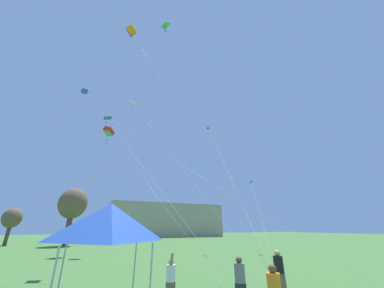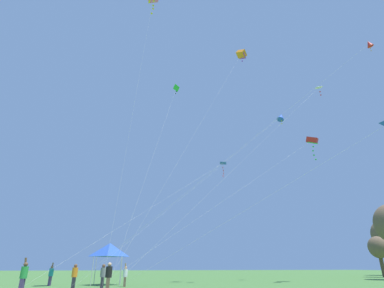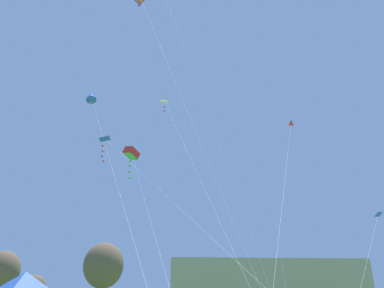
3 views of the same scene
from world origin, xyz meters
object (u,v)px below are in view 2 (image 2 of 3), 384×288
(kite_red_box_9, at_px, (312,141))
(person_black_shirt, at_px, (109,276))
(kite_blue_diamond_5, at_px, (281,117))
(festival_tent, at_px, (109,250))
(kite_red_diamond_2, at_px, (367,46))
(kite_orange_box_7, at_px, (241,54))
(person_teal_shirt, at_px, (51,274))
(kite_blue_delta_4, at_px, (382,128))
(person_grey_shirt, at_px, (103,275))
(kite_blue_delta_3, at_px, (222,164))
(kite_white_delta_1, at_px, (318,88))
(person_white_shirt, at_px, (125,275))
(person_green_shirt, at_px, (24,276))
(person_orange_shirt, at_px, (74,275))
(kite_green_delta_0, at_px, (176,90))

(kite_red_box_9, bearing_deg, person_black_shirt, -71.04)
(kite_blue_diamond_5, bearing_deg, festival_tent, -79.41)
(kite_red_diamond_2, bearing_deg, kite_blue_diamond_5, 173.06)
(kite_blue_diamond_5, distance_m, kite_red_box_9, 6.71)
(kite_red_diamond_2, relative_size, kite_orange_box_7, 0.79)
(person_teal_shirt, relative_size, kite_blue_delta_4, 0.13)
(person_grey_shirt, bearing_deg, kite_blue_delta_3, -3.30)
(festival_tent, bearing_deg, kite_white_delta_1, 82.36)
(festival_tent, distance_m, kite_red_box_9, 26.02)
(person_white_shirt, relative_size, kite_red_box_9, 0.07)
(kite_blue_delta_3, relative_size, kite_blue_delta_4, 1.19)
(festival_tent, height_order, person_white_shirt, festival_tent)
(festival_tent, bearing_deg, kite_red_box_9, 89.84)
(person_teal_shirt, xyz_separation_m, kite_blue_delta_3, (-0.57, 15.98, 11.21))
(festival_tent, distance_m, kite_blue_diamond_5, 28.02)
(person_green_shirt, bearing_deg, festival_tent, -170.78)
(festival_tent, distance_m, person_green_shirt, 9.52)
(kite_red_diamond_2, xyz_separation_m, kite_blue_diamond_5, (-18.41, 2.24, 3.33))
(person_orange_shirt, relative_size, person_grey_shirt, 1.00)
(kite_green_delta_0, xyz_separation_m, kite_orange_box_7, (-2.25, 8.70, 7.85))
(person_orange_shirt, xyz_separation_m, kite_blue_delta_4, (13.39, 16.50, 7.36))
(kite_blue_diamond_5, bearing_deg, person_white_shirt, -70.96)
(person_grey_shirt, xyz_separation_m, kite_white_delta_1, (-2.02, 22.53, 20.40))
(festival_tent, bearing_deg, person_grey_shirt, 0.37)
(person_teal_shirt, bearing_deg, person_green_shirt, -149.38)
(person_white_shirt, relative_size, kite_blue_diamond_5, 0.07)
(person_green_shirt, xyz_separation_m, person_black_shirt, (-0.48, 5.15, -0.03))
(kite_green_delta_0, height_order, kite_orange_box_7, kite_orange_box_7)
(person_grey_shirt, relative_size, kite_blue_delta_4, 0.12)
(person_white_shirt, height_order, kite_green_delta_0, kite_green_delta_0)
(festival_tent, bearing_deg, kite_green_delta_0, 61.34)
(kite_blue_delta_3, distance_m, kite_blue_diamond_5, 13.70)
(festival_tent, height_order, person_orange_shirt, festival_tent)
(person_teal_shirt, relative_size, person_white_shirt, 1.03)
(kite_blue_delta_3, bearing_deg, kite_blue_diamond_5, 109.86)
(kite_green_delta_0, bearing_deg, person_grey_shirt, -68.93)
(person_grey_shirt, relative_size, kite_blue_diamond_5, 0.07)
(person_green_shirt, bearing_deg, person_orange_shirt, -178.76)
(person_teal_shirt, height_order, kite_red_box_9, kite_red_box_9)
(kite_orange_box_7, bearing_deg, person_orange_shirt, -75.80)
(kite_green_delta_0, relative_size, kite_blue_delta_4, 1.37)
(kite_orange_box_7, bearing_deg, kite_red_box_9, 94.41)
(person_black_shirt, xyz_separation_m, kite_white_delta_1, (-4.62, 21.96, 20.34))
(person_orange_shirt, distance_m, kite_white_delta_1, 32.00)
(kite_white_delta_1, distance_m, kite_blue_delta_4, 21.58)
(kite_red_diamond_2, distance_m, kite_blue_delta_3, 17.55)
(person_teal_shirt, xyz_separation_m, person_black_shirt, (7.45, 5.32, 0.08))
(kite_white_delta_1, bearing_deg, kite_orange_box_7, -105.30)
(person_black_shirt, height_order, kite_red_box_9, kite_red_box_9)
(kite_white_delta_1, relative_size, kite_blue_delta_3, 1.35)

